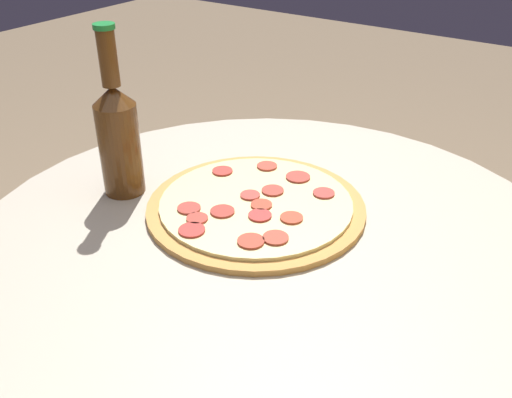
{
  "coord_description": "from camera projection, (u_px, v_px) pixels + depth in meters",
  "views": [
    {
      "loc": [
        0.61,
        0.39,
        1.18
      ],
      "look_at": [
        -0.05,
        -0.06,
        0.71
      ],
      "focal_mm": 40.0,
      "sensor_mm": 36.0,
      "label": 1
    }
  ],
  "objects": [
    {
      "name": "table",
      "position": [
        268.0,
        313.0,
        0.94
      ],
      "size": [
        0.93,
        0.93,
        0.69
      ],
      "color": "#B2A893",
      "rests_on": "ground_plane"
    },
    {
      "name": "pizza",
      "position": [
        256.0,
        206.0,
        0.93
      ],
      "size": [
        0.36,
        0.36,
        0.02
      ],
      "color": "#C68E47",
      "rests_on": "table"
    },
    {
      "name": "beer_bottle",
      "position": [
        118.0,
        134.0,
        0.93
      ],
      "size": [
        0.07,
        0.07,
        0.28
      ],
      "color": "#563314",
      "rests_on": "table"
    }
  ]
}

